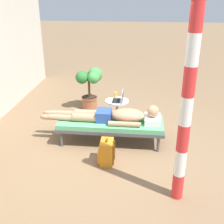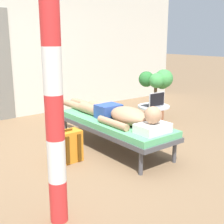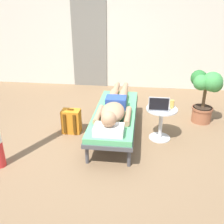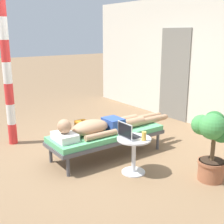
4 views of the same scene
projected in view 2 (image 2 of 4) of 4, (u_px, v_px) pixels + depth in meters
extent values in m
plane|color=#846647|center=(109.00, 156.00, 3.96)|extent=(40.00, 40.00, 0.00)
cube|color=beige|center=(32.00, 47.00, 5.92)|extent=(7.60, 0.20, 2.70)
cylinder|color=#4C4C51|center=(66.00, 128.00, 4.71)|extent=(0.05, 0.05, 0.28)
cylinder|color=#4C4C51|center=(96.00, 122.00, 5.06)|extent=(0.05, 0.05, 0.28)
cylinder|color=#4C4C51|center=(141.00, 163.00, 3.40)|extent=(0.05, 0.05, 0.28)
cylinder|color=#4C4C51|center=(174.00, 152.00, 3.75)|extent=(0.05, 0.05, 0.28)
cube|color=#4C4C51|center=(114.00, 127.00, 4.19)|extent=(0.67, 1.91, 0.06)
cube|color=#59B272|center=(114.00, 122.00, 4.17)|extent=(0.65, 1.88, 0.08)
cube|color=white|center=(153.00, 128.00, 3.58)|extent=(0.40, 0.28, 0.11)
sphere|color=tan|center=(153.00, 115.00, 3.54)|extent=(0.21, 0.21, 0.21)
ellipsoid|color=tan|center=(128.00, 116.00, 3.90)|extent=(0.35, 0.60, 0.23)
cylinder|color=tan|center=(113.00, 123.00, 3.82)|extent=(0.09, 0.55, 0.09)
cylinder|color=tan|center=(138.00, 118.00, 4.09)|extent=(0.09, 0.55, 0.09)
cube|color=#2D4C9E|center=(108.00, 111.00, 4.23)|extent=(0.33, 0.26, 0.19)
cylinder|color=tan|center=(90.00, 109.00, 4.45)|extent=(0.15, 0.42, 0.15)
cylinder|color=tan|center=(75.00, 105.00, 4.78)|extent=(0.11, 0.44, 0.11)
ellipsoid|color=tan|center=(66.00, 103.00, 5.00)|extent=(0.09, 0.20, 0.10)
cylinder|color=tan|center=(99.00, 107.00, 4.55)|extent=(0.15, 0.42, 0.15)
cylinder|color=tan|center=(84.00, 104.00, 4.88)|extent=(0.11, 0.44, 0.11)
ellipsoid|color=tan|center=(75.00, 101.00, 5.10)|extent=(0.09, 0.20, 0.10)
cylinder|color=silver|center=(153.00, 138.00, 4.66)|extent=(0.34, 0.34, 0.02)
cylinder|color=silver|center=(153.00, 122.00, 4.60)|extent=(0.06, 0.06, 0.48)
cylinder|color=silver|center=(154.00, 106.00, 4.54)|extent=(0.48, 0.48, 0.02)
cube|color=silver|center=(151.00, 106.00, 4.50)|extent=(0.31, 0.22, 0.02)
cube|color=black|center=(150.00, 105.00, 4.51)|extent=(0.27, 0.15, 0.00)
cube|color=silver|center=(157.00, 100.00, 4.38)|extent=(0.31, 0.01, 0.21)
cube|color=black|center=(157.00, 100.00, 4.38)|extent=(0.29, 0.00, 0.19)
cylinder|color=gold|center=(158.00, 100.00, 4.65)|extent=(0.06, 0.06, 0.13)
cube|color=orange|center=(69.00, 146.00, 3.77)|extent=(0.30, 0.20, 0.40)
cube|color=orange|center=(65.00, 149.00, 3.87)|extent=(0.22, 0.04, 0.18)
cube|color=#56330C|center=(68.00, 150.00, 3.63)|extent=(0.04, 0.02, 0.34)
cube|color=#56330C|center=(79.00, 147.00, 3.73)|extent=(0.04, 0.02, 0.34)
cube|color=#56330C|center=(68.00, 130.00, 3.72)|extent=(0.10, 0.02, 0.02)
cylinder|color=#9E5B3D|center=(155.00, 113.00, 5.64)|extent=(0.34, 0.34, 0.28)
cylinder|color=#9E5B3D|center=(155.00, 107.00, 5.61)|extent=(0.37, 0.37, 0.04)
cylinder|color=#332319|center=(155.00, 106.00, 5.61)|extent=(0.31, 0.31, 0.01)
cylinder|color=brown|center=(155.00, 95.00, 5.56)|extent=(0.06, 0.06, 0.42)
sphere|color=#2D7233|center=(162.00, 82.00, 5.55)|extent=(0.27, 0.27, 0.27)
sphere|color=#2D7233|center=(154.00, 80.00, 5.60)|extent=(0.21, 0.21, 0.21)
sphere|color=#2D7233|center=(146.00, 79.00, 5.52)|extent=(0.29, 0.29, 0.29)
sphere|color=#429347|center=(157.00, 81.00, 5.32)|extent=(0.27, 0.27, 0.27)
sphere|color=#429347|center=(164.00, 79.00, 5.41)|extent=(0.33, 0.33, 0.33)
cylinder|color=red|center=(59.00, 201.00, 2.54)|extent=(0.15, 0.15, 0.37)
cylinder|color=white|center=(57.00, 161.00, 2.45)|extent=(0.15, 0.15, 0.37)
cylinder|color=red|center=(55.00, 117.00, 2.36)|extent=(0.15, 0.15, 0.37)
cylinder|color=white|center=(52.00, 71.00, 2.28)|extent=(0.15, 0.15, 0.37)
cylinder|color=red|center=(50.00, 21.00, 2.19)|extent=(0.15, 0.15, 0.37)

